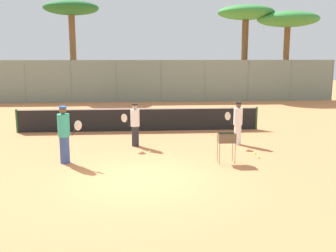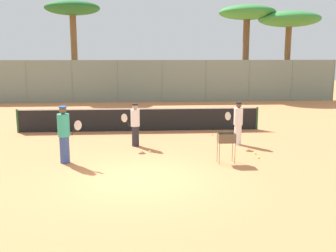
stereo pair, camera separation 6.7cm
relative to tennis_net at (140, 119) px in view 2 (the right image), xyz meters
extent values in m
plane|color=#D37F4C|center=(0.00, -7.18, -0.56)|extent=(80.00, 80.00, 0.00)
cylinder|color=#26592D|center=(-5.53, 0.00, -0.02)|extent=(0.10, 0.10, 1.07)
cylinder|color=#26592D|center=(5.53, 0.00, -0.02)|extent=(0.10, 0.10, 1.07)
cube|color=black|center=(0.00, 0.00, -0.05)|extent=(11.07, 0.01, 1.01)
cube|color=white|center=(0.00, 0.00, 0.48)|extent=(11.07, 0.02, 0.06)
cylinder|color=gray|center=(-8.20, 11.11, 0.98)|extent=(0.08, 0.08, 3.08)
cylinder|color=gray|center=(-4.92, 11.11, 0.98)|extent=(0.08, 0.08, 3.08)
cylinder|color=gray|center=(-1.64, 11.11, 0.98)|extent=(0.08, 0.08, 3.08)
cylinder|color=gray|center=(1.64, 11.11, 0.98)|extent=(0.08, 0.08, 3.08)
cylinder|color=gray|center=(4.92, 11.11, 0.98)|extent=(0.08, 0.08, 3.08)
cylinder|color=gray|center=(8.20, 11.11, 0.98)|extent=(0.08, 0.08, 3.08)
cylinder|color=gray|center=(11.48, 11.11, 0.98)|extent=(0.08, 0.08, 3.08)
cylinder|color=gray|center=(14.76, 11.11, 0.98)|extent=(0.08, 0.08, 3.08)
cube|color=gray|center=(0.00, 11.11, 0.98)|extent=(29.51, 0.01, 3.08)
cylinder|color=brown|center=(11.79, 13.16, 2.24)|extent=(0.48, 0.48, 5.60)
ellipsoid|color=#338438|center=(11.79, 13.16, 5.64)|extent=(4.80, 4.80, 1.20)
cylinder|color=brown|center=(8.53, 13.68, 2.53)|extent=(0.52, 0.52, 6.18)
ellipsoid|color=#338438|center=(8.53, 13.68, 6.18)|extent=(4.47, 4.47, 1.12)
cylinder|color=brown|center=(-5.19, 14.25, 2.69)|extent=(0.50, 0.50, 6.51)
ellipsoid|color=#1E6028|center=(-5.19, 14.25, 6.48)|extent=(4.28, 4.28, 1.07)
cylinder|color=#334C8C|center=(-2.45, -5.26, -0.11)|extent=(0.31, 0.31, 0.89)
cylinder|color=teal|center=(-2.45, -5.26, 0.70)|extent=(0.39, 0.39, 0.74)
sphere|color=brown|center=(-2.45, -5.26, 1.19)|extent=(0.24, 0.24, 0.24)
cylinder|color=#2659B2|center=(-2.45, -5.26, 1.29)|extent=(0.25, 0.25, 0.06)
cylinder|color=black|center=(-2.11, -5.42, 0.51)|extent=(0.14, 0.09, 0.27)
ellipsoid|color=silver|center=(-1.94, -5.51, 0.73)|extent=(0.37, 0.20, 0.43)
cylinder|color=#26262D|center=(-0.16, -3.03, -0.17)|extent=(0.28, 0.28, 0.78)
cylinder|color=white|center=(-0.16, -3.03, 0.55)|extent=(0.34, 0.34, 0.65)
sphere|color=tan|center=(-0.16, -3.03, 0.98)|extent=(0.21, 0.21, 0.21)
cylinder|color=black|center=(-0.16, -3.03, 1.07)|extent=(0.22, 0.22, 0.05)
cylinder|color=black|center=(-0.43, -3.25, 0.39)|extent=(0.13, 0.12, 0.27)
ellipsoid|color=silver|center=(-0.56, -3.37, 0.61)|extent=(0.32, 0.28, 0.43)
cylinder|color=white|center=(3.87, -3.04, -0.16)|extent=(0.28, 0.28, 0.80)
cylinder|color=white|center=(3.87, -3.04, 0.57)|extent=(0.35, 0.35, 0.66)
sphere|color=brown|center=(3.87, -3.04, 1.01)|extent=(0.22, 0.22, 0.22)
cylinder|color=black|center=(3.87, -3.04, 1.10)|extent=(0.23, 0.23, 0.05)
cylinder|color=black|center=(3.55, -3.20, 0.40)|extent=(0.14, 0.09, 0.27)
ellipsoid|color=silver|center=(3.40, -3.29, 0.62)|extent=(0.37, 0.21, 0.43)
cylinder|color=brown|center=(2.58, -5.82, -0.21)|extent=(0.02, 0.02, 0.69)
cylinder|color=brown|center=(3.09, -5.82, -0.21)|extent=(0.02, 0.02, 0.69)
cylinder|color=brown|center=(2.58, -5.46, -0.21)|extent=(0.02, 0.02, 0.69)
cylinder|color=brown|center=(3.09, -5.46, -0.21)|extent=(0.02, 0.02, 0.69)
cube|color=brown|center=(2.83, -5.64, 0.14)|extent=(0.55, 0.40, 0.01)
cube|color=brown|center=(2.83, -5.84, 0.29)|extent=(0.55, 0.01, 0.30)
cube|color=brown|center=(2.83, -5.44, 0.29)|extent=(0.55, 0.01, 0.30)
cube|color=brown|center=(2.56, -5.64, 0.29)|extent=(0.01, 0.40, 0.30)
cube|color=brown|center=(3.11, -5.64, 0.29)|extent=(0.01, 0.40, 0.30)
sphere|color=#D1E54C|center=(2.90, -5.68, 0.18)|extent=(0.07, 0.07, 0.07)
sphere|color=#D1E54C|center=(2.99, -5.51, 0.23)|extent=(0.07, 0.07, 0.07)
sphere|color=#D1E54C|center=(2.67, -5.69, 0.18)|extent=(0.07, 0.07, 0.07)
sphere|color=#D1E54C|center=(3.01, -5.59, 0.18)|extent=(0.07, 0.07, 0.07)
sphere|color=#D1E54C|center=(2.81, -5.71, 0.23)|extent=(0.07, 0.07, 0.07)
sphere|color=#D1E54C|center=(2.92, -5.66, 0.18)|extent=(0.07, 0.07, 0.07)
sphere|color=#D1E54C|center=(2.95, -5.73, 0.18)|extent=(0.07, 0.07, 0.07)
sphere|color=#D1E54C|center=(2.73, -5.50, 0.18)|extent=(0.07, 0.07, 0.07)
sphere|color=#D1E54C|center=(4.07, -5.19, -0.53)|extent=(0.07, 0.07, 0.07)
sphere|color=#D1E54C|center=(0.38, -4.07, -0.53)|extent=(0.07, 0.07, 0.07)
sphere|color=#D1E54C|center=(3.20, -1.16, -0.53)|extent=(0.07, 0.07, 0.07)
sphere|color=#D1E54C|center=(4.13, -4.60, -0.53)|extent=(0.07, 0.07, 0.07)
cube|color=#232328|center=(-7.23, 14.54, -0.11)|extent=(4.20, 1.70, 0.90)
cube|color=#33383D|center=(-7.43, 14.54, 0.69)|extent=(2.20, 1.50, 0.70)
camera|label=1|loc=(0.01, -17.97, 2.99)|focal=42.00mm
camera|label=2|loc=(0.08, -17.97, 2.99)|focal=42.00mm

